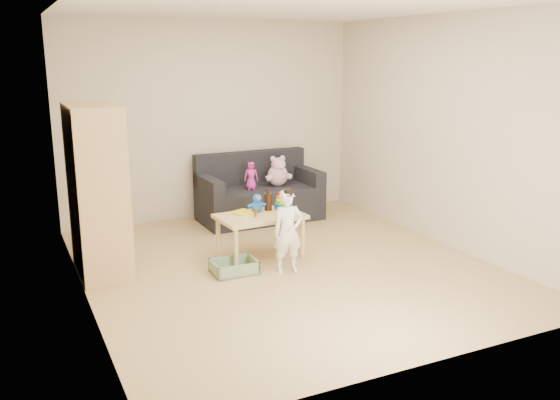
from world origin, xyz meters
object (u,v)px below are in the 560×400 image
wardrobe (97,191)px  toddler (288,233)px  play_table (260,236)px  sofa (260,203)px

wardrobe → toddler: size_ratio=2.04×
play_table → toddler: (0.07, -0.53, 0.18)m
wardrobe → sofa: size_ratio=1.07×
wardrobe → play_table: bearing=-9.9°
sofa → play_table: 1.51m
sofa → play_table: bearing=-114.1°
wardrobe → toddler: wardrobe is taller
wardrobe → play_table: wardrobe is taller
wardrobe → sofa: bearing=26.3°
play_table → wardrobe: bearing=170.1°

